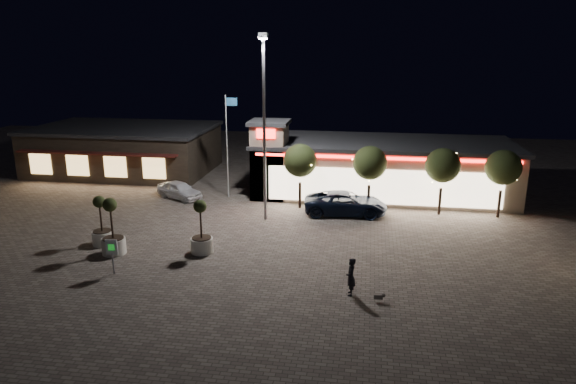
% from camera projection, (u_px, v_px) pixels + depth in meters
% --- Properties ---
extents(ground, '(90.00, 90.00, 0.00)m').
position_uv_depth(ground, '(201.00, 264.00, 28.21)').
color(ground, '#6D6158').
rests_on(ground, ground).
extents(retail_building, '(20.40, 8.40, 6.10)m').
position_uv_depth(retail_building, '(376.00, 167.00, 41.19)').
color(retail_building, gray).
rests_on(retail_building, ground).
extents(restaurant_building, '(16.40, 11.00, 4.30)m').
position_uv_depth(restaurant_building, '(125.00, 149.00, 48.71)').
color(restaurant_building, '#382D23').
rests_on(restaurant_building, ground).
extents(floodlight_pole, '(0.60, 0.40, 12.38)m').
position_uv_depth(floodlight_pole, '(264.00, 118.00, 33.59)').
color(floodlight_pole, gray).
rests_on(floodlight_pole, ground).
extents(flagpole, '(0.95, 0.10, 8.00)m').
position_uv_depth(flagpole, '(228.00, 138.00, 39.55)').
color(flagpole, white).
rests_on(flagpole, ground).
extents(string_tree_a, '(2.42, 2.42, 4.79)m').
position_uv_depth(string_tree_a, '(300.00, 161.00, 37.08)').
color(string_tree_a, '#332319').
rests_on(string_tree_a, ground).
extents(string_tree_b, '(2.42, 2.42, 4.79)m').
position_uv_depth(string_tree_b, '(370.00, 163.00, 36.33)').
color(string_tree_b, '#332319').
rests_on(string_tree_b, ground).
extents(string_tree_c, '(2.42, 2.42, 4.79)m').
position_uv_depth(string_tree_c, '(443.00, 166.00, 35.57)').
color(string_tree_c, '#332319').
rests_on(string_tree_c, ground).
extents(string_tree_d, '(2.42, 2.42, 4.79)m').
position_uv_depth(string_tree_d, '(503.00, 168.00, 34.96)').
color(string_tree_d, '#332319').
rests_on(string_tree_d, ground).
extents(pickup_truck, '(6.01, 3.06, 1.63)m').
position_uv_depth(pickup_truck, '(346.00, 203.00, 36.36)').
color(pickup_truck, black).
rests_on(pickup_truck, ground).
extents(white_sedan, '(4.32, 3.34, 1.37)m').
position_uv_depth(white_sedan, '(179.00, 190.00, 40.20)').
color(white_sedan, white).
rests_on(white_sedan, ground).
extents(pedestrian, '(0.50, 0.72, 1.87)m').
position_uv_depth(pedestrian, '(351.00, 277.00, 24.45)').
color(pedestrian, black).
rests_on(pedestrian, ground).
extents(dog, '(0.54, 0.23, 0.29)m').
position_uv_depth(dog, '(380.00, 296.00, 23.94)').
color(dog, '#59514C').
rests_on(dog, ground).
extents(planter_left, '(1.24, 1.24, 3.05)m').
position_uv_depth(planter_left, '(102.00, 230.00, 30.75)').
color(planter_left, silver).
rests_on(planter_left, ground).
extents(planter_mid, '(1.36, 1.36, 3.34)m').
position_uv_depth(planter_mid, '(113.00, 237.00, 29.36)').
color(planter_mid, silver).
rests_on(planter_mid, ground).
extents(planter_right, '(1.29, 1.29, 3.18)m').
position_uv_depth(planter_right, '(202.00, 236.00, 29.55)').
color(planter_right, silver).
rests_on(planter_right, ground).
extents(valet_sign, '(0.63, 0.13, 1.90)m').
position_uv_depth(valet_sign, '(112.00, 250.00, 26.64)').
color(valet_sign, gray).
rests_on(valet_sign, ground).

